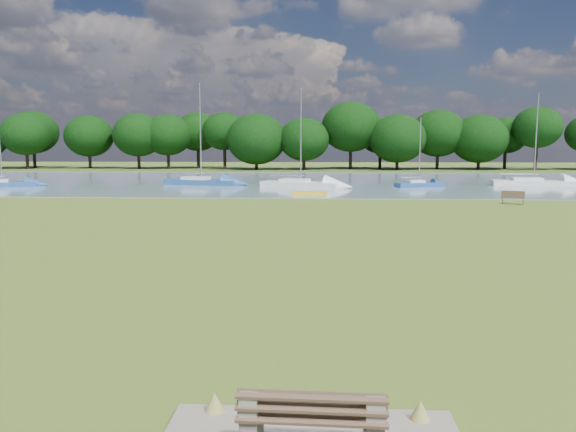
# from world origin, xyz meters

# --- Properties ---
(ground) EXTENTS (220.00, 220.00, 0.00)m
(ground) POSITION_xyz_m (0.00, 0.00, 0.00)
(ground) COLOR olive
(river) EXTENTS (220.00, 40.00, 0.10)m
(river) POSITION_xyz_m (0.00, 42.00, 0.00)
(river) COLOR gray
(river) RESTS_ON ground
(far_bank) EXTENTS (220.00, 20.00, 0.40)m
(far_bank) POSITION_xyz_m (0.00, 72.00, 0.00)
(far_bank) COLOR #4C6626
(far_bank) RESTS_ON ground
(riverbank_bench) EXTENTS (1.60, 0.96, 0.95)m
(riverbank_bench) POSITION_xyz_m (13.54, 18.93, 0.48)
(riverbank_bench) COLOR brown
(riverbank_bench) RESTS_ON ground
(kayak) EXTENTS (2.85, 0.74, 0.28)m
(kayak) POSITION_xyz_m (-0.69, 25.17, 0.19)
(kayak) COLOR gold
(kayak) RESTS_ON river
(tree_line) EXTENTS (131.50, 8.44, 10.21)m
(tree_line) POSITION_xyz_m (-4.55, 68.00, 6.07)
(tree_line) COLOR black
(tree_line) RESTS_ON far_bank
(sailboat_0) EXTENTS (7.97, 4.53, 9.26)m
(sailboat_0) POSITION_xyz_m (-1.77, 33.08, 0.52)
(sailboat_0) COLOR silver
(sailboat_0) RESTS_ON river
(sailboat_2) EXTENTS (7.78, 3.69, 10.14)m
(sailboat_2) POSITION_xyz_m (-11.96, 35.69, 0.54)
(sailboat_2) COLOR #254A85
(sailboat_2) RESTS_ON river
(sailboat_3) EXTENTS (8.17, 3.14, 9.09)m
(sailboat_3) POSITION_xyz_m (21.35, 36.41, 0.52)
(sailboat_3) COLOR silver
(sailboat_3) RESTS_ON river
(sailboat_4) EXTENTS (6.30, 3.97, 7.16)m
(sailboat_4) POSITION_xyz_m (-30.62, 31.88, 0.48)
(sailboat_4) COLOR #254A85
(sailboat_4) RESTS_ON river
(sailboat_5) EXTENTS (4.85, 2.88, 6.61)m
(sailboat_5) POSITION_xyz_m (9.66, 33.98, 0.46)
(sailboat_5) COLOR #254A85
(sailboat_5) RESTS_ON river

